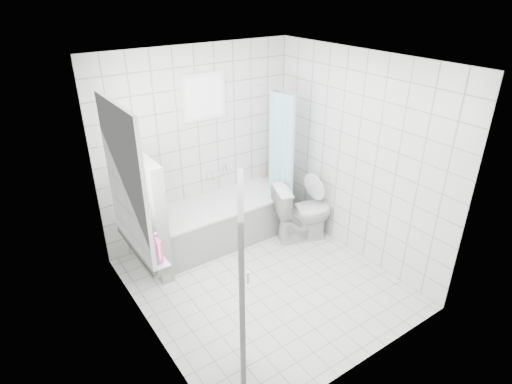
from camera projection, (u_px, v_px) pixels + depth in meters
ground at (264, 283)px, 5.17m from camera, size 3.00×3.00×0.00m
ceiling at (266, 62)px, 4.00m from camera, size 3.00×3.00×0.00m
wall_back at (199, 146)px, 5.69m from camera, size 2.80×0.02×2.60m
wall_front at (372, 253)px, 3.48m from camera, size 2.80×0.02×2.60m
wall_left at (140, 225)px, 3.87m from camera, size 0.02×3.00×2.60m
wall_right at (356, 158)px, 5.30m from camera, size 0.02×3.00×2.60m
window_left at (128, 182)px, 3.98m from camera, size 0.01×0.90×1.40m
window_back at (205, 97)px, 5.41m from camera, size 0.50×0.01×0.50m
window_sill at (143, 247)px, 4.34m from camera, size 0.18×1.02×0.08m
door at (243, 306)px, 3.36m from camera, size 0.47×0.69×2.00m
bathtub at (221, 221)px, 5.90m from camera, size 1.89×0.77×0.58m
partition_wall at (149, 215)px, 5.14m from camera, size 0.15×0.85×1.50m
tiled_ledge at (274, 195)px, 6.66m from camera, size 0.40×0.24×0.55m
toilet at (303, 212)px, 5.89m from camera, size 0.92×0.71×0.82m
curtain_rod at (275, 89)px, 5.56m from camera, size 0.02×0.80×0.02m
shower_curtain at (280, 157)px, 5.87m from camera, size 0.14×0.48×1.78m
tub_faucet at (213, 175)px, 5.94m from camera, size 0.18×0.06×0.06m
sill_bottles at (145, 236)px, 4.20m from camera, size 0.15×0.79×0.31m
ledge_bottles at (276, 172)px, 6.47m from camera, size 0.15×0.19×0.24m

